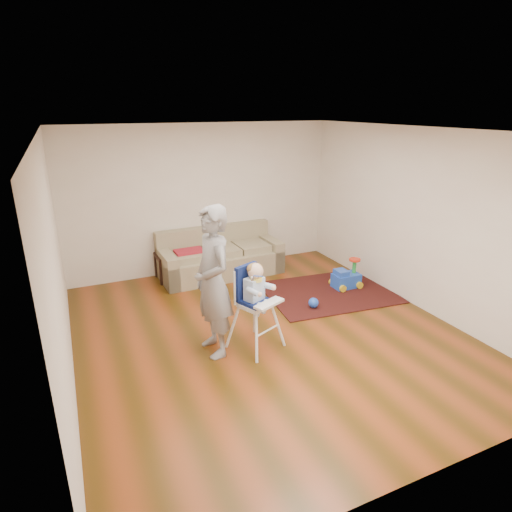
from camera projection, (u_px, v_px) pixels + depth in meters
name	position (u px, v px, depth m)	size (l,w,h in m)	color
ground	(268.00, 332.00, 5.94)	(5.50, 5.50, 0.00)	#482E0A
room_envelope	(252.00, 192.00, 5.76)	(5.04, 5.52, 2.72)	silver
sofa	(221.00, 253.00, 7.83)	(2.23, 0.96, 0.85)	gray
side_table	(170.00, 267.00, 7.69)	(0.47, 0.47, 0.47)	black
area_rug	(329.00, 292.00, 7.20)	(2.07, 1.56, 0.02)	black
ride_on_toy	(347.00, 273.00, 7.31)	(0.45, 0.32, 0.50)	blue
toy_ball	(313.00, 303.00, 6.61)	(0.16, 0.16, 0.16)	blue
high_chair	(255.00, 307.00, 5.41)	(0.71, 0.71, 1.17)	white
adult	(213.00, 282.00, 5.19)	(0.69, 0.46, 1.91)	gray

